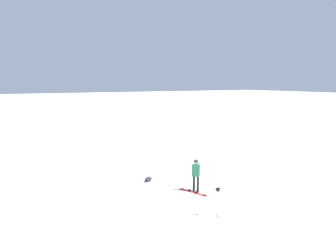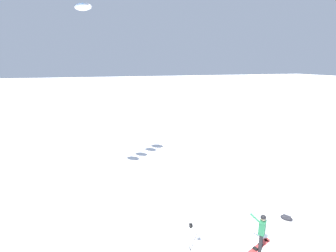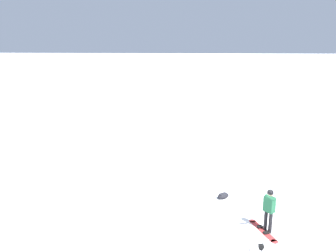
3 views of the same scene
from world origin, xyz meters
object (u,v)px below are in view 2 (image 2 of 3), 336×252
at_px(snowboarder, 262,229).
at_px(snowboard, 258,247).
at_px(camera_tripod, 191,232).
at_px(gear_bag_large, 287,218).

relative_size(snowboarder, snowboard, 1.06).
bearing_deg(camera_tripod, snowboard, -14.53).
relative_size(snowboard, camera_tripod, 1.27).
bearing_deg(gear_bag_large, camera_tripod, -174.92).
distance_m(snowboarder, gear_bag_large, 3.28).
height_order(snowboarder, gear_bag_large, snowboarder).
bearing_deg(camera_tripod, gear_bag_large, 5.08).
relative_size(snowboarder, camera_tripod, 1.34).
distance_m(gear_bag_large, camera_tripod, 5.82).
bearing_deg(snowboard, snowboarder, -99.67).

